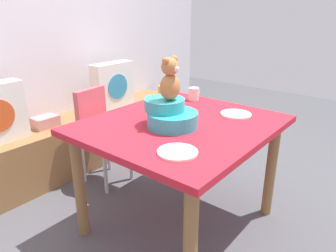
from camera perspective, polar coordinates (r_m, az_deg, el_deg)
The scene contains 13 objects.
ground_plane at distance 2.31m, azimuth 2.01°, elevation -16.79°, with size 8.00×8.00×0.00m, color #4C4C51.
back_wall at distance 3.01m, azimuth -22.79°, elevation 17.18°, with size 4.40×0.10×2.60m, color silver.
window_bench at distance 3.02m, azimuth -17.48°, elevation -3.24°, with size 2.60×0.44×0.46m, color olive.
pillow_floral_right at distance 3.18m, azimuth -9.87°, elevation 7.20°, with size 0.44×0.15×0.44m.
book_stack at distance 2.83m, azimuth -21.15°, elevation 0.73°, with size 0.20×0.14×0.09m, color tan.
dining_table at distance 1.99m, azimuth 2.24°, elevation -2.08°, with size 1.14×1.03×0.74m.
highchair at distance 2.61m, azimuth -11.57°, elevation 0.49°, with size 0.35×0.47×0.79m.
infant_seat_teal at distance 1.86m, azimuth 0.33°, elevation 2.09°, with size 0.30×0.33×0.16m.
teddy_bear at distance 1.81m, azimuth 0.36°, elevation 8.29°, with size 0.13×0.12×0.25m.
ketchup_bottle at distance 2.23m, azimuth -0.88°, elevation 5.68°, with size 0.07×0.07×0.18m.
coffee_mug at distance 2.41m, azimuth 4.67°, elevation 5.78°, with size 0.12×0.08×0.09m.
dinner_plate_near at distance 2.12m, azimuth 12.11°, elevation 2.09°, with size 0.20×0.20×0.01m, color white.
dinner_plate_far at distance 1.54m, azimuth 1.71°, elevation -4.71°, with size 0.20×0.20×0.01m, color white.
Camera 1 is at (-1.47, -1.09, 1.41)m, focal length 33.93 mm.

